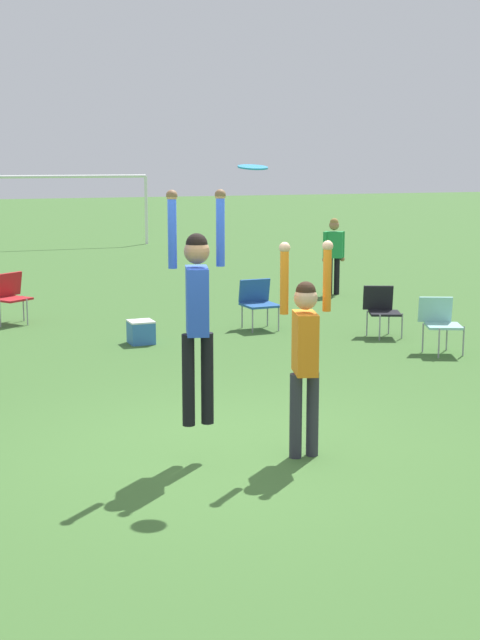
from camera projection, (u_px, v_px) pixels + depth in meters
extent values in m
plane|color=#3D662D|center=(223.00, 452.00, 8.74)|extent=(120.00, 120.00, 0.00)
cylinder|color=black|center=(188.00, 380.00, 8.35)|extent=(0.12, 0.12, 0.88)
cylinder|color=black|center=(207.00, 378.00, 8.42)|extent=(0.12, 0.12, 0.88)
cube|color=blue|center=(197.00, 301.00, 8.25)|extent=(0.31, 0.46, 0.62)
sphere|color=#9E704C|center=(197.00, 251.00, 8.17)|extent=(0.24, 0.24, 0.24)
sphere|color=black|center=(197.00, 244.00, 8.16)|extent=(0.20, 0.20, 0.20)
cylinder|color=blue|center=(172.00, 232.00, 8.05)|extent=(0.08, 0.08, 0.66)
sphere|color=#9E704C|center=(172.00, 196.00, 7.99)|extent=(0.10, 0.10, 0.10)
cylinder|color=blue|center=(220.00, 231.00, 8.22)|extent=(0.08, 0.08, 0.66)
sphere|color=#9E704C|center=(220.00, 195.00, 8.16)|extent=(0.10, 0.10, 0.10)
cylinder|color=#2D2D38|center=(296.00, 416.00, 8.51)|extent=(0.12, 0.12, 0.83)
cylinder|color=#2D2D38|center=(312.00, 414.00, 8.57)|extent=(0.12, 0.12, 0.83)
cube|color=orange|center=(305.00, 343.00, 8.42)|extent=(0.30, 0.43, 0.59)
sphere|color=tan|center=(306.00, 298.00, 8.34)|extent=(0.22, 0.22, 0.22)
sphere|color=black|center=(306.00, 291.00, 8.33)|extent=(0.19, 0.19, 0.19)
cylinder|color=orange|center=(284.00, 281.00, 8.23)|extent=(0.08, 0.08, 0.62)
sphere|color=tan|center=(285.00, 248.00, 8.18)|extent=(0.10, 0.10, 0.10)
cylinder|color=orange|center=(327.00, 279.00, 8.39)|extent=(0.08, 0.08, 0.62)
sphere|color=tan|center=(328.00, 246.00, 8.34)|extent=(0.10, 0.10, 0.10)
cylinder|color=#2D9EDB|center=(253.00, 167.00, 8.02)|extent=(0.28, 0.28, 0.05)
cylinder|color=gray|center=(0.00, 314.00, 15.25)|extent=(0.02, 0.02, 0.46)
cylinder|color=gray|center=(27.00, 312.00, 15.42)|extent=(0.02, 0.02, 0.46)
cylinder|color=gray|center=(23.00, 308.00, 15.84)|extent=(0.02, 0.02, 0.46)
cube|color=#B21E23|center=(11.00, 299.00, 15.51)|extent=(0.75, 0.75, 0.04)
cube|color=#B21E23|center=(9.00, 284.00, 15.70)|extent=(0.51, 0.40, 0.42)
cylinder|color=gray|center=(253.00, 320.00, 14.73)|extent=(0.02, 0.02, 0.44)
cylinder|color=gray|center=(279.00, 318.00, 14.90)|extent=(0.02, 0.02, 0.44)
cylinder|color=gray|center=(242.00, 315.00, 15.17)|extent=(0.02, 0.02, 0.44)
cylinder|color=gray|center=(268.00, 314.00, 15.34)|extent=(0.02, 0.02, 0.44)
cube|color=#235193|center=(260.00, 305.00, 15.00)|extent=(0.58, 0.58, 0.04)
cube|color=#235193|center=(254.00, 290.00, 15.20)|extent=(0.56, 0.13, 0.40)
cylinder|color=gray|center=(380.00, 328.00, 14.13)|extent=(0.02, 0.02, 0.41)
cylinder|color=gray|center=(402.00, 326.00, 14.28)|extent=(0.02, 0.02, 0.41)
cylinder|color=gray|center=(367.00, 323.00, 14.50)|extent=(0.02, 0.02, 0.41)
cylinder|color=gray|center=(389.00, 322.00, 14.65)|extent=(0.02, 0.02, 0.41)
cube|color=black|center=(385.00, 313.00, 14.36)|extent=(0.63, 0.63, 0.04)
cube|color=black|center=(378.00, 298.00, 14.52)|extent=(0.49, 0.28, 0.41)
cylinder|color=gray|center=(439.00, 343.00, 12.86)|extent=(0.02, 0.02, 0.44)
cylinder|color=gray|center=(463.00, 341.00, 13.01)|extent=(0.02, 0.02, 0.44)
cylinder|color=gray|center=(423.00, 338.00, 13.24)|extent=(0.02, 0.02, 0.44)
cylinder|color=gray|center=(447.00, 336.00, 13.39)|extent=(0.02, 0.02, 0.44)
cube|color=#8CC6C1|center=(444.00, 326.00, 13.09)|extent=(0.65, 0.65, 0.04)
cube|color=#8CC6C1|center=(435.00, 309.00, 13.26)|extent=(0.50, 0.29, 0.39)
cylinder|color=black|center=(330.00, 276.00, 18.89)|extent=(0.12, 0.12, 0.79)
cylinder|color=black|center=(337.00, 276.00, 18.95)|extent=(0.12, 0.12, 0.79)
cube|color=green|center=(334.00, 245.00, 18.80)|extent=(0.42, 0.37, 0.56)
sphere|color=#9E704C|center=(334.00, 225.00, 18.73)|extent=(0.21, 0.21, 0.21)
sphere|color=olive|center=(334.00, 222.00, 18.72)|extent=(0.18, 0.18, 0.18)
cylinder|color=green|center=(325.00, 246.00, 18.73)|extent=(0.08, 0.08, 0.59)
sphere|color=#9E704C|center=(325.00, 260.00, 18.78)|extent=(0.10, 0.10, 0.10)
cylinder|color=green|center=(343.00, 245.00, 18.88)|extent=(0.08, 0.08, 0.59)
sphere|color=#9E704C|center=(342.00, 259.00, 18.93)|extent=(0.10, 0.10, 0.10)
cube|color=#336BB7|center=(141.00, 333.00, 13.90)|extent=(0.37, 0.38, 0.34)
cube|color=silver|center=(141.00, 321.00, 13.86)|extent=(0.38, 0.39, 0.02)
cylinder|color=white|center=(146.00, 210.00, 30.30)|extent=(0.10, 0.10, 2.30)
cylinder|color=white|center=(41.00, 177.00, 28.84)|extent=(7.00, 0.10, 0.10)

